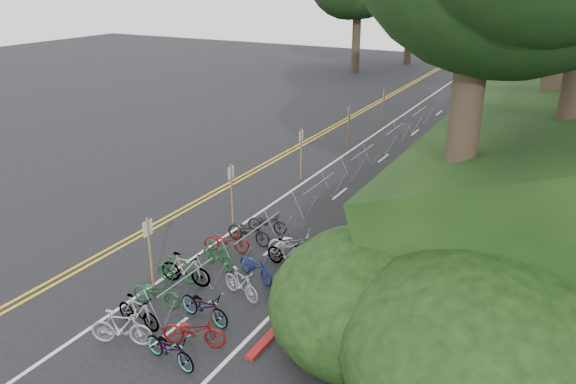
% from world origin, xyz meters
% --- Properties ---
extents(ground, '(120.00, 120.00, 0.00)m').
position_xyz_m(ground, '(0.00, 0.00, 0.00)').
color(ground, black).
rests_on(ground, ground).
extents(road_markings, '(7.47, 80.00, 0.01)m').
position_xyz_m(road_markings, '(0.63, 10.10, 0.00)').
color(road_markings, gold).
rests_on(road_markings, ground).
extents(red_curb, '(0.25, 28.00, 0.10)m').
position_xyz_m(red_curb, '(5.70, 12.00, 0.05)').
color(red_curb, maroon).
rests_on(red_curb, ground).
extents(bike_rack_front, '(1.10, 2.60, 1.08)m').
position_xyz_m(bike_rack_front, '(2.81, -0.75, 0.78)').
color(bike_rack_front, '#8C919C').
rests_on(bike_rack_front, ground).
extents(bike_racks_rest, '(1.14, 23.00, 1.17)m').
position_xyz_m(bike_racks_rest, '(3.00, 13.00, 0.85)').
color(bike_racks_rest, '#8C919C').
rests_on(bike_racks_rest, ground).
extents(signpost_near, '(0.08, 0.40, 2.42)m').
position_xyz_m(signpost_near, '(1.08, -0.32, 1.39)').
color(signpost_near, brown).
rests_on(signpost_near, ground).
extents(signposts_rest, '(0.08, 18.40, 2.50)m').
position_xyz_m(signposts_rest, '(0.60, 14.00, 1.43)').
color(signposts_rest, brown).
rests_on(signposts_rest, ground).
extents(bike_front, '(0.69, 1.54, 0.90)m').
position_xyz_m(bike_front, '(1.57, 0.32, 0.45)').
color(bike_front, '#144C1E').
rests_on(bike_front, ground).
extents(bike_valet, '(3.45, 9.67, 1.07)m').
position_xyz_m(bike_valet, '(2.99, 0.69, 0.47)').
color(bike_valet, '#9E9EA3').
rests_on(bike_valet, ground).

